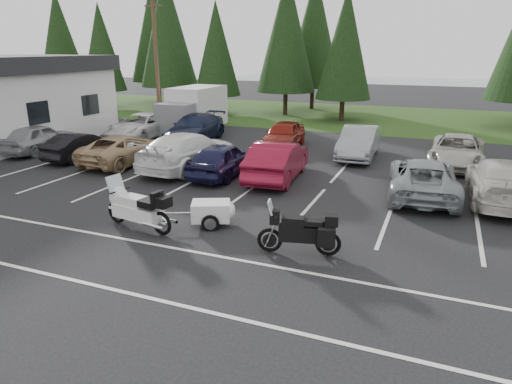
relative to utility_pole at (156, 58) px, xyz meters
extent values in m
plane|color=black|center=(10.00, -12.00, -4.70)|extent=(120.00, 120.00, 0.00)
cube|color=#223C13|center=(10.00, 12.00, -4.69)|extent=(80.00, 16.00, 0.01)
cube|color=slate|center=(14.00, 43.00, -4.70)|extent=(70.00, 50.00, 0.02)
cylinder|color=#473321|center=(0.00, 0.00, -0.20)|extent=(0.26, 0.26, 9.00)
cube|color=#473321|center=(0.00, 0.00, 3.10)|extent=(1.20, 0.10, 0.10)
cube|color=silver|center=(10.00, -10.00, -4.69)|extent=(32.00, 16.00, 0.01)
cylinder|color=#332316|center=(-18.00, 10.50, -3.45)|extent=(0.36, 0.36, 2.50)
cone|color=black|center=(-18.00, 10.50, 1.54)|extent=(4.58, 4.58, 8.84)
cylinder|color=#332316|center=(-12.00, 9.20, -3.62)|extent=(0.36, 0.36, 2.16)
cone|color=black|center=(-12.00, 9.20, 0.70)|extent=(3.96, 3.96, 7.65)
cylinder|color=#332316|center=(-6.00, 10.80, -3.31)|extent=(0.36, 0.36, 2.78)
cone|color=black|center=(-6.00, 10.80, 2.26)|extent=(5.10, 5.10, 9.86)
cylinder|color=#332316|center=(-0.50, 9.40, -3.64)|extent=(0.36, 0.36, 2.11)
cone|color=black|center=(-0.50, 9.40, 0.58)|extent=(3.87, 3.87, 7.48)
cylinder|color=#332316|center=(5.00, 10.90, -3.39)|extent=(0.36, 0.36, 2.62)
cone|color=black|center=(5.00, 10.90, 1.84)|extent=(4.80, 4.80, 9.27)
cylinder|color=#332316|center=(10.00, 9.60, -3.57)|extent=(0.36, 0.36, 2.26)
cone|color=black|center=(10.00, 9.60, 0.94)|extent=(4.14, 4.14, 7.99)
cylinder|color=#332316|center=(-10.00, 15.00, -3.26)|extent=(0.36, 0.36, 2.88)
cone|color=black|center=(-10.00, 15.00, 2.50)|extent=(5.28, 5.28, 10.20)
cylinder|color=#332316|center=(6.00, 15.50, -3.34)|extent=(0.36, 0.36, 2.71)
cone|color=black|center=(6.00, 15.50, 2.08)|extent=(4.97, 4.97, 9.61)
imported|color=#9A9A9E|center=(-2.63, -7.56, -3.94)|extent=(2.14, 4.58, 1.52)
imported|color=black|center=(0.62, -7.97, -4.03)|extent=(1.60, 4.09, 1.33)
imported|color=tan|center=(3.22, -7.84, -4.00)|extent=(2.51, 5.12, 1.40)
imported|color=white|center=(6.60, -7.63, -3.86)|extent=(2.85, 5.96, 1.68)
imported|color=#161739|center=(8.57, -8.18, -3.96)|extent=(1.83, 4.35, 1.47)
imported|color=maroon|center=(10.95, -7.74, -3.88)|extent=(2.14, 5.07, 1.63)
imported|color=gray|center=(16.77, -7.95, -3.98)|extent=(2.84, 5.37, 1.44)
imported|color=beige|center=(19.44, -7.56, -3.91)|extent=(2.31, 5.47, 1.57)
imported|color=white|center=(0.09, -2.16, -3.95)|extent=(2.53, 5.37, 1.49)
imported|color=#151D36|center=(3.64, -1.84, -3.91)|extent=(2.64, 5.58, 1.57)
imported|color=maroon|center=(9.14, -1.62, -3.96)|extent=(2.04, 4.47, 1.49)
imported|color=gray|center=(13.42, -2.45, -3.92)|extent=(1.80, 4.78, 1.56)
imported|color=#A7A399|center=(18.01, -2.42, -3.98)|extent=(2.61, 5.24, 1.43)
camera|label=1|loc=(17.17, -25.42, 0.64)|focal=32.00mm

